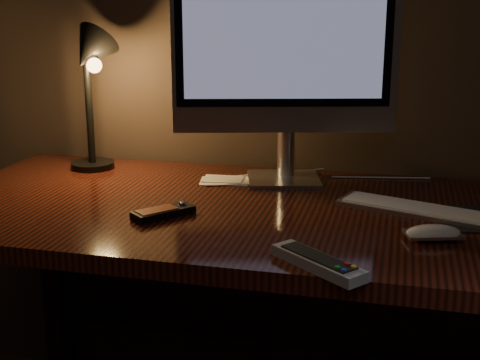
% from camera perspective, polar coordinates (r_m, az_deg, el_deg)
% --- Properties ---
extents(desk, '(1.60, 0.75, 0.75)m').
position_cam_1_polar(desk, '(1.69, 2.24, -5.77)').
color(desk, '#3F160E').
rests_on(desk, ground).
extents(monitor, '(0.57, 0.21, 0.61)m').
position_cam_1_polar(monitor, '(1.74, 3.91, 11.50)').
color(monitor, silver).
rests_on(monitor, desk).
extents(keyboard, '(0.39, 0.22, 0.01)m').
position_cam_1_polar(keyboard, '(1.59, 15.02, -2.45)').
color(keyboard, silver).
rests_on(keyboard, desk).
extents(mouse, '(0.12, 0.09, 0.02)m').
position_cam_1_polar(mouse, '(1.42, 16.16, -4.51)').
color(mouse, white).
rests_on(mouse, desk).
extents(media_remote, '(0.13, 0.14, 0.03)m').
position_cam_1_polar(media_remote, '(1.52, -6.57, -2.73)').
color(media_remote, black).
rests_on(media_remote, desk).
extents(tv_remote, '(0.19, 0.17, 0.03)m').
position_cam_1_polar(tv_remote, '(1.24, 6.66, -6.97)').
color(tv_remote, '#96999B').
rests_on(tv_remote, desk).
extents(papers, '(0.14, 0.11, 0.01)m').
position_cam_1_polar(papers, '(1.79, -1.33, -0.04)').
color(papers, white).
rests_on(papers, desk).
extents(desk_lamp, '(0.19, 0.21, 0.42)m').
position_cam_1_polar(desk_lamp, '(1.89, -12.66, 8.95)').
color(desk_lamp, black).
rests_on(desk_lamp, desk).
extents(cable, '(0.52, 0.18, 0.00)m').
position_cam_1_polar(cable, '(1.85, 7.50, 0.32)').
color(cable, white).
rests_on(cable, desk).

